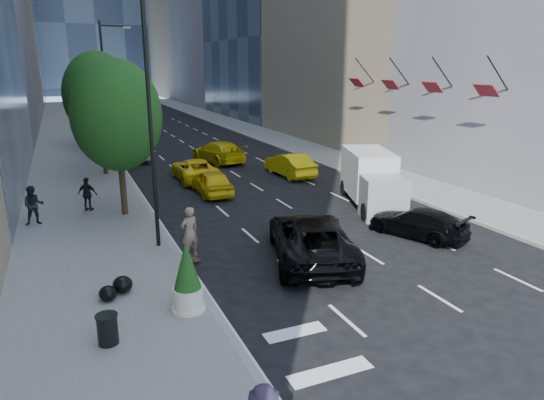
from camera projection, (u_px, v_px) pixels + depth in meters
name	position (u px, v px, depth m)	size (l,w,h in m)	color
ground	(347.00, 259.00, 18.82)	(160.00, 160.00, 0.00)	black
sidewalk_left	(72.00, 151.00, 41.85)	(6.00, 120.00, 0.15)	slate
sidewalk_right	(274.00, 138.00, 49.12)	(4.00, 120.00, 0.15)	slate
lamp_near	(154.00, 105.00, 18.36)	(2.13, 0.22, 10.00)	black
lamp_far	(108.00, 86.00, 34.26)	(2.13, 0.22, 10.00)	black
tree_near	(117.00, 116.00, 22.67)	(4.20, 4.20, 7.46)	black
tree_mid	(99.00, 96.00, 31.41)	(4.50, 4.50, 7.99)	black
tree_far	(88.00, 95.00, 43.08)	(3.90, 3.90, 6.92)	black
traffic_signal	(92.00, 94.00, 50.55)	(2.48, 0.53, 5.20)	black
facade_flags	(412.00, 83.00, 30.04)	(1.85, 13.30, 2.05)	black
skateboarder	(190.00, 236.00, 18.41)	(0.73, 0.48, 2.01)	#8B7457
black_sedan_lincoln	(311.00, 238.00, 18.58)	(2.85, 6.18, 1.72)	black
black_sedan_mercedes	(418.00, 222.00, 21.14)	(1.79, 4.39, 1.27)	black
taxi_a	(212.00, 182.00, 28.01)	(1.72, 4.28, 1.46)	yellow
taxi_b	(290.00, 165.00, 32.58)	(1.64, 4.71, 1.55)	yellow
taxi_c	(195.00, 169.00, 31.41)	(2.34, 5.08, 1.41)	yellow
taxi_d	(218.00, 152.00, 37.17)	(2.26, 5.55, 1.61)	#D1BA0B
city_bus	(125.00, 133.00, 40.75)	(2.88, 12.30, 3.43)	#B5B9BC
box_truck	(372.00, 179.00, 25.52)	(3.96, 6.29, 2.83)	beige
pedestrian_a	(34.00, 205.00, 22.15)	(0.89, 0.70, 1.84)	black
pedestrian_b	(88.00, 194.00, 24.30)	(1.00, 0.42, 1.71)	black
trash_can	(108.00, 330.00, 12.76)	(0.53, 0.53, 0.80)	black
planter_shrub	(187.00, 278.00, 14.35)	(0.91, 0.91, 2.18)	beige
garbage_bags	(117.00, 288.00, 15.47)	(1.10, 1.06, 0.54)	black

